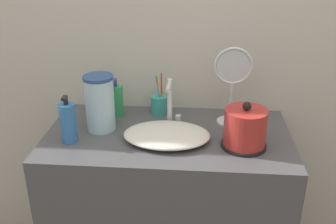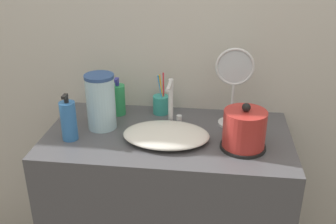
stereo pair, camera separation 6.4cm
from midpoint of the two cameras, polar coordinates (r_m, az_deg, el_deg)
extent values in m
cube|color=beige|center=(1.79, 2.23, 12.74)|extent=(6.00, 0.04, 2.60)
cube|color=#4C4C51|center=(1.90, 0.98, -15.26)|extent=(1.02, 0.55, 0.90)
ellipsoid|color=silver|center=(1.59, 0.97, -3.32)|extent=(0.35, 0.25, 0.05)
cylinder|color=silver|center=(1.70, 1.55, 1.49)|extent=(0.02, 0.02, 0.21)
cylinder|color=silver|center=(1.61, 1.40, 3.82)|extent=(0.02, 0.11, 0.02)
cylinder|color=silver|center=(1.73, 2.68, -1.11)|extent=(0.02, 0.02, 0.04)
cylinder|color=black|center=(1.58, 11.95, -4.92)|extent=(0.18, 0.18, 0.01)
cylinder|color=#B22D28|center=(1.54, 12.18, -2.57)|extent=(0.17, 0.17, 0.16)
sphere|color=black|center=(1.50, 12.49, 0.66)|extent=(0.03, 0.03, 0.03)
cylinder|color=teal|center=(1.82, -0.03, 1.07)|extent=(0.07, 0.07, 0.09)
cylinder|color=#338CE0|center=(1.78, -0.01, 2.97)|extent=(0.03, 0.01, 0.16)
cylinder|color=#E5333F|center=(1.79, 0.37, 3.24)|extent=(0.01, 0.02, 0.17)
cylinder|color=yellow|center=(1.78, 0.07, 3.02)|extent=(0.02, 0.01, 0.16)
cylinder|color=#3370B7|center=(1.61, -13.12, -1.29)|extent=(0.06, 0.06, 0.16)
cylinder|color=black|center=(1.58, -13.44, 1.75)|extent=(0.02, 0.02, 0.02)
cube|color=black|center=(1.56, -13.64, 2.21)|extent=(0.02, 0.03, 0.01)
cylinder|color=#2D9956|center=(1.81, -6.26, 1.77)|extent=(0.07, 0.07, 0.14)
cylinder|color=#333399|center=(1.78, -6.38, 4.22)|extent=(0.02, 0.02, 0.02)
cube|color=#333399|center=(1.76, -6.49, 4.64)|extent=(0.02, 0.04, 0.01)
cylinder|color=silver|center=(1.76, 10.12, -1.59)|extent=(0.11, 0.11, 0.01)
cylinder|color=silver|center=(1.72, 10.35, 1.23)|extent=(0.01, 0.01, 0.18)
torus|color=silver|center=(1.66, 10.78, 6.44)|extent=(0.16, 0.01, 0.16)
cylinder|color=silver|center=(1.66, 10.78, 6.44)|extent=(0.14, 0.00, 0.14)
cylinder|color=#B2DBEA|center=(1.67, -8.63, 1.25)|extent=(0.12, 0.12, 0.23)
cylinder|color=#2D4C84|center=(1.63, -8.89, 5.11)|extent=(0.12, 0.12, 0.01)
camera|label=1|loc=(0.03, -88.86, 0.52)|focal=42.00mm
camera|label=2|loc=(0.03, 91.14, -0.52)|focal=42.00mm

